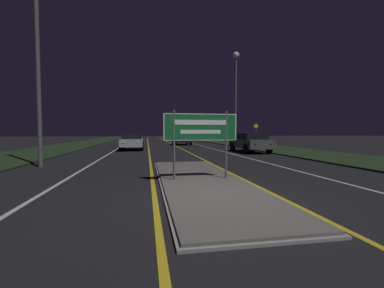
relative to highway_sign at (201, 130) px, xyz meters
The scene contains 18 objects.
ground_plane 2.52m from the highway_sign, 90.00° to the right, with size 160.00×160.00×0.00m, color black.
median_island 1.55m from the highway_sign, 90.00° to the left, with size 2.52×9.03×0.10m.
verge_left 20.45m from the highway_sign, 117.76° to the left, with size 5.00×100.00×0.08m.
verge_right 20.45m from the highway_sign, 62.24° to the left, with size 5.00×100.00×0.08m.
centre_line_yellow_left 23.15m from the highway_sign, 93.60° to the left, with size 0.12×70.00×0.01m.
centre_line_yellow_right 23.15m from the highway_sign, 86.40° to the left, with size 0.12×70.00×0.01m.
lane_line_white_left 23.48m from the highway_sign, 100.33° to the left, with size 0.12×70.00×0.01m.
lane_line_white_right 23.48m from the highway_sign, 79.67° to the left, with size 0.12×70.00×0.01m.
edge_line_white_left 24.20m from the highway_sign, 107.35° to the left, with size 0.10×70.00×0.01m.
edge_line_white_right 24.20m from the highway_sign, 72.65° to the left, with size 0.10×70.00×0.01m.
highway_sign is the anchor object (origin of this frame).
streetlight_left_near 8.96m from the highway_sign, 144.23° to the left, with size 0.46×0.46×10.58m.
streetlight_right_near 16.13m from the highway_sign, 66.51° to the left, with size 0.58×0.58×8.57m.
car_receding_0 12.07m from the highway_sign, 60.08° to the left, with size 1.94×4.52×1.41m.
car_receding_1 22.25m from the highway_sign, 83.74° to the left, with size 1.91×4.22×1.43m.
car_receding_2 35.36m from the highway_sign, 80.44° to the left, with size 1.97×4.15×1.41m.
car_approaching_0 14.74m from the highway_sign, 101.05° to the left, with size 1.89×4.08×1.34m.
warning_sign 21.10m from the highway_sign, 61.49° to the left, with size 0.60×0.06×2.35m.
Camera 1 is at (-1.62, -5.69, 1.55)m, focal length 24.00 mm.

